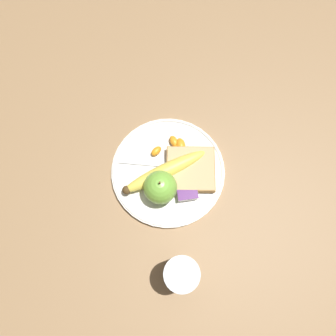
# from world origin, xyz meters

# --- Properties ---
(ground_plane) EXTENTS (3.00, 3.00, 0.00)m
(ground_plane) POSITION_xyz_m (0.00, 0.00, 0.00)
(ground_plane) COLOR olive
(plate) EXTENTS (0.25, 0.25, 0.01)m
(plate) POSITION_xyz_m (0.00, 0.00, 0.01)
(plate) COLOR silver
(plate) RESTS_ON ground_plane
(juice_glass) EXTENTS (0.07, 0.07, 0.11)m
(juice_glass) POSITION_xyz_m (-0.01, -0.22, 0.05)
(juice_glass) COLOR silver
(juice_glass) RESTS_ON ground_plane
(apple) EXTENTS (0.07, 0.07, 0.08)m
(apple) POSITION_xyz_m (-0.02, -0.04, 0.05)
(apple) COLOR #72B23D
(apple) RESTS_ON plate
(banana) EXTENTS (0.20, 0.10, 0.03)m
(banana) POSITION_xyz_m (-0.01, -0.01, 0.03)
(banana) COLOR #E0CC4C
(banana) RESTS_ON plate
(bread_slice) EXTENTS (0.12, 0.11, 0.02)m
(bread_slice) POSITION_xyz_m (0.05, -0.01, 0.02)
(bread_slice) COLOR olive
(bread_slice) RESTS_ON plate
(fork) EXTENTS (0.18, 0.06, 0.00)m
(fork) POSITION_xyz_m (-0.00, 0.01, 0.01)
(fork) COLOR silver
(fork) RESTS_ON plate
(jam_packet) EXTENTS (0.04, 0.04, 0.02)m
(jam_packet) POSITION_xyz_m (0.03, -0.06, 0.02)
(jam_packet) COLOR white
(jam_packet) RESTS_ON plate
(orange_segment_0) EXTENTS (0.03, 0.03, 0.02)m
(orange_segment_0) POSITION_xyz_m (0.02, 0.06, 0.02)
(orange_segment_0) COLOR orange
(orange_segment_0) RESTS_ON plate
(orange_segment_1) EXTENTS (0.03, 0.03, 0.02)m
(orange_segment_1) POSITION_xyz_m (-0.02, 0.05, 0.02)
(orange_segment_1) COLOR orange
(orange_segment_1) RESTS_ON plate
(orange_segment_2) EXTENTS (0.03, 0.03, 0.02)m
(orange_segment_2) POSITION_xyz_m (0.02, 0.02, 0.02)
(orange_segment_2) COLOR orange
(orange_segment_2) RESTS_ON plate
(orange_segment_3) EXTENTS (0.02, 0.04, 0.02)m
(orange_segment_3) POSITION_xyz_m (0.04, 0.05, 0.02)
(orange_segment_3) COLOR orange
(orange_segment_3) RESTS_ON plate
(orange_segment_4) EXTENTS (0.03, 0.03, 0.02)m
(orange_segment_4) POSITION_xyz_m (0.03, 0.04, 0.02)
(orange_segment_4) COLOR orange
(orange_segment_4) RESTS_ON plate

